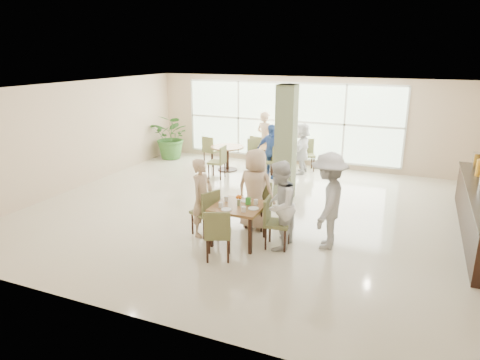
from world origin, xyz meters
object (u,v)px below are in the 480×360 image
at_px(round_table_right, 277,152).
at_px(teen_left, 202,198).
at_px(teen_far, 255,189).
at_px(teen_standing, 328,201).
at_px(potted_plant, 172,137).
at_px(teen_right, 279,205).
at_px(adult_b, 302,148).
at_px(round_table_left, 227,153).
at_px(adult_standing, 265,139).
at_px(main_table, 239,210).
at_px(adult_a, 271,151).

distance_m(round_table_right, teen_left, 5.14).
height_order(teen_left, teen_far, teen_far).
bearing_deg(teen_left, teen_standing, -74.28).
bearing_deg(teen_standing, potted_plant, -129.28).
relative_size(teen_right, adult_b, 1.10).
xyz_separation_m(round_table_left, adult_standing, (0.89, 0.92, 0.32)).
height_order(main_table, round_table_left, same).
bearing_deg(teen_right, teen_standing, 114.75).
xyz_separation_m(round_table_left, teen_far, (2.40, -3.87, 0.29)).
bearing_deg(adult_standing, teen_standing, 143.71).
height_order(round_table_right, potted_plant, potted_plant).
bearing_deg(adult_standing, teen_far, 130.30).
distance_m(round_table_right, adult_standing, 0.74).
bearing_deg(potted_plant, round_table_right, -1.65).
distance_m(teen_left, teen_far, 1.12).
relative_size(round_table_right, teen_standing, 0.66).
bearing_deg(main_table, round_table_left, 116.94).
bearing_deg(potted_plant, adult_a, -12.55).
xyz_separation_m(potted_plant, teen_left, (3.91, -5.24, 0.03)).
height_order(main_table, teen_left, teen_left).
bearing_deg(round_table_left, round_table_right, 19.85).
xyz_separation_m(teen_far, teen_right, (0.74, -0.72, -0.01)).
height_order(round_table_left, potted_plant, potted_plant).
distance_m(round_table_left, teen_left, 4.88).
height_order(main_table, teen_standing, teen_standing).
height_order(potted_plant, teen_left, teen_left).
xyz_separation_m(round_table_right, adult_a, (0.06, -0.75, 0.19)).
height_order(round_table_right, teen_left, teen_left).
xyz_separation_m(adult_a, adult_standing, (-0.60, 1.15, 0.09)).
distance_m(round_table_left, round_table_right, 1.52).
bearing_deg(adult_b, teen_far, -0.28).
xyz_separation_m(teen_left, teen_far, (0.84, 0.75, 0.06)).
distance_m(teen_far, adult_a, 3.75).
height_order(teen_far, adult_standing, adult_standing).
xyz_separation_m(round_table_right, teen_standing, (2.52, -4.71, 0.32)).
bearing_deg(adult_a, adult_standing, 125.10).
distance_m(round_table_right, teen_right, 5.38).
xyz_separation_m(round_table_left, adult_a, (1.49, -0.23, 0.23)).
bearing_deg(adult_standing, main_table, 127.61).
relative_size(teen_left, teen_right, 0.94).
height_order(main_table, potted_plant, potted_plant).
bearing_deg(adult_b, teen_left, -9.87).
relative_size(main_table, teen_right, 0.56).
distance_m(potted_plant, adult_a, 3.93).
height_order(adult_a, adult_standing, adult_standing).
distance_m(teen_left, teen_standing, 2.43).
bearing_deg(adult_b, round_table_right, -88.20).
bearing_deg(teen_left, adult_standing, 12.78).
xyz_separation_m(potted_plant, adult_standing, (3.23, 0.30, 0.12)).
relative_size(teen_left, adult_standing, 0.90).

